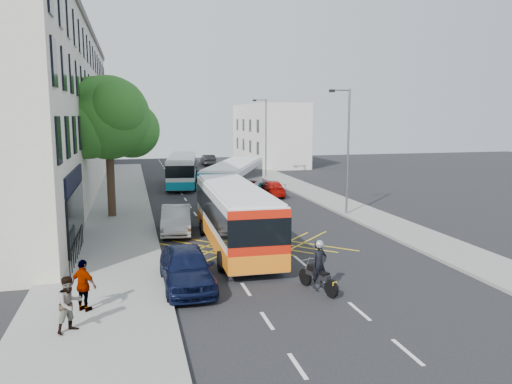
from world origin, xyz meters
TOP-DOWN VIEW (x-y plane):
  - ground at (0.00, 0.00)m, footprint 120.00×120.00m
  - pavement_left at (-8.50, 15.00)m, footprint 5.00×70.00m
  - pavement_right at (7.50, 15.00)m, footprint 3.00×70.00m
  - terrace_main at (-14.00, 24.49)m, footprint 8.30×45.00m
  - terrace_far at (-14.00, 55.00)m, footprint 8.00×20.00m
  - building_right at (11.00, 48.00)m, footprint 6.00×18.00m
  - street_tree at (-8.51, 14.97)m, footprint 6.30×5.70m
  - lamp_near at (6.20, 12.00)m, footprint 1.45×0.15m
  - lamp_far at (6.20, 32.00)m, footprint 1.45×0.15m
  - railings at (-9.70, 5.30)m, footprint 0.08×5.60m
  - bus_near at (-2.39, 5.94)m, footprint 2.91×10.94m
  - bus_mid at (-0.03, 17.39)m, footprint 6.66×11.29m
  - bus_far at (-2.67, 28.52)m, footprint 3.75×10.45m
  - motorbike at (-0.64, -0.87)m, footprint 0.86×2.14m
  - parked_car_blue at (-5.33, 0.74)m, footprint 1.91×4.65m
  - parked_car_silver at (-4.90, 9.90)m, footprint 2.03×4.67m
  - red_hatchback at (3.75, 21.00)m, footprint 2.18×4.53m
  - distant_car_grey at (-0.98, 39.40)m, footprint 2.17×4.56m
  - distant_car_silver at (4.89, 38.88)m, footprint 1.64×3.69m
  - distant_car_dark at (2.66, 47.50)m, footprint 1.53×4.29m
  - pedestrian_near at (-9.12, -2.67)m, footprint 1.04×1.01m
  - pedestrian_far at (-8.86, -1.10)m, footprint 1.05×0.96m

SIDE VIEW (x-z plane):
  - ground at x=0.00m, z-range 0.00..0.00m
  - pavement_left at x=-8.50m, z-range 0.00..0.15m
  - pavement_right at x=7.50m, z-range 0.00..0.15m
  - distant_car_silver at x=4.89m, z-range 0.00..1.23m
  - distant_car_grey at x=-0.98m, z-range 0.00..1.26m
  - red_hatchback at x=3.75m, z-range 0.00..1.27m
  - distant_car_dark at x=2.66m, z-range 0.00..1.41m
  - railings at x=-9.70m, z-range 0.15..1.29m
  - parked_car_silver at x=-4.90m, z-range 0.00..1.49m
  - parked_car_blue at x=-5.33m, z-range 0.00..1.58m
  - motorbike at x=-0.64m, z-range -0.06..1.90m
  - pedestrian_near at x=-9.12m, z-range 0.15..1.84m
  - pedestrian_far at x=-8.86m, z-range 0.15..1.87m
  - bus_far at x=-2.67m, z-range 0.08..2.95m
  - bus_near at x=-2.39m, z-range 0.08..3.14m
  - bus_mid at x=-0.03m, z-range 0.08..3.22m
  - building_right at x=11.00m, z-range 0.00..8.00m
  - lamp_near at x=6.20m, z-range 0.62..8.62m
  - lamp_far at x=6.20m, z-range 0.62..8.62m
  - terrace_far at x=-14.00m, z-range 0.00..10.00m
  - street_tree at x=-8.51m, z-range 1.89..10.69m
  - terrace_main at x=-14.00m, z-range 0.01..13.51m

